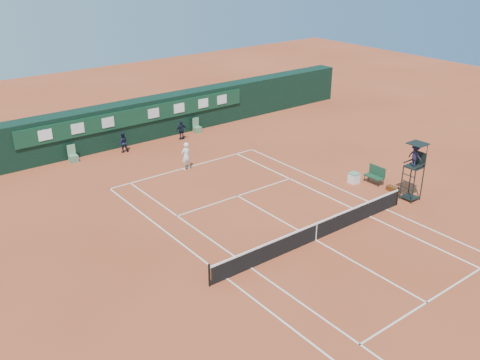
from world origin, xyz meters
The scene contains 14 objects.
ground centered at (0.00, 0.00, 0.00)m, with size 90.00×90.00×0.00m, color #B04A29.
court_lines centered at (0.00, 0.00, 0.01)m, with size 11.05×23.85×0.01m.
tennis_net centered at (0.00, 0.00, 0.51)m, with size 12.90×0.10×1.10m.
back_wall centered at (0.00, 18.74, 1.51)m, with size 40.00×1.65×3.00m.
linesman_chair_left centered at (-5.50, 17.48, 0.32)m, with size 0.55×0.50×1.15m.
linesman_chair_right centered at (4.50, 17.48, 0.32)m, with size 0.55×0.50×1.15m.
umpire_chair centered at (7.59, 0.00, 2.46)m, with size 0.96×0.95×3.42m.
player_bench centered at (7.82, 2.72, 0.60)m, with size 0.56×1.20×1.10m.
tennis_bag centered at (7.73, 1.29, 0.14)m, with size 0.34×0.77×0.29m, color black.
cooler centered at (6.84, 3.55, 0.33)m, with size 0.57×0.57×0.65m.
tennis_ball centered at (-1.25, 10.36, 0.03)m, with size 0.06×0.06×0.06m, color #C8DF33.
player centered at (-0.18, 11.64, 0.93)m, with size 0.68×0.44×1.86m, color white.
ball_kid_left centered at (-1.99, 17.08, 0.72)m, with size 0.70×0.55×1.45m, color black.
ball_kid_right centered at (2.68, 16.82, 0.73)m, with size 0.85×0.35×1.45m, color black.
Camera 1 is at (-17.07, -15.98, 13.48)m, focal length 40.00 mm.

